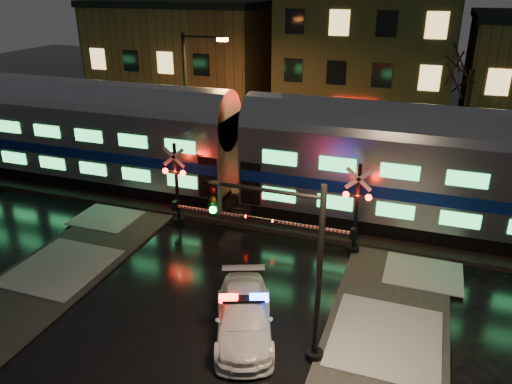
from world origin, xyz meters
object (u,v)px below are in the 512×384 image
(streetlight, at_px, (191,95))
(traffic_light, at_px, (288,268))
(crossing_signal_right, at_px, (347,217))
(crossing_signal_left, at_px, (183,193))
(police_car, at_px, (244,317))

(streetlight, bearing_deg, traffic_light, -54.11)
(crossing_signal_right, relative_size, crossing_signal_left, 1.01)
(traffic_light, xyz_separation_m, streetlight, (-9.89, 13.67, 1.63))
(police_car, distance_m, crossing_signal_right, 6.94)
(crossing_signal_right, bearing_deg, police_car, -108.71)
(streetlight, bearing_deg, police_car, -57.82)
(police_car, bearing_deg, crossing_signal_left, 109.15)
(traffic_light, relative_size, streetlight, 0.71)
(police_car, distance_m, streetlight, 16.12)
(police_car, height_order, streetlight, streetlight)
(police_car, distance_m, traffic_light, 2.98)
(police_car, relative_size, crossing_signal_left, 0.86)
(crossing_signal_left, xyz_separation_m, traffic_light, (7.13, -6.98, 1.46))
(crossing_signal_right, distance_m, crossing_signal_left, 7.74)
(police_car, relative_size, traffic_light, 0.84)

